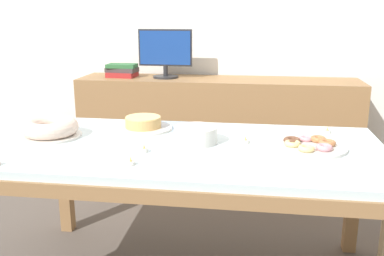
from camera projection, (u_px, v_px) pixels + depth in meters
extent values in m
cube|color=white|center=(222.00, 18.00, 3.51)|extent=(8.00, 0.10, 2.60)
cube|color=silver|center=(192.00, 149.00, 2.04)|extent=(1.82, 0.92, 0.04)
cube|color=olive|center=(176.00, 195.00, 1.64)|extent=(1.85, 0.08, 0.06)
cube|color=olive|center=(203.00, 134.00, 2.47)|extent=(1.85, 0.08, 0.06)
cube|color=olive|center=(21.00, 150.00, 2.18)|extent=(0.08, 0.95, 0.06)
cube|color=olive|center=(65.00, 180.00, 2.65)|extent=(0.07, 0.07, 0.67)
cube|color=olive|center=(353.00, 197.00, 2.42)|extent=(0.07, 0.07, 0.67)
cube|color=olive|center=(217.00, 131.00, 3.45)|extent=(2.19, 0.44, 0.84)
cylinder|color=#262628|center=(166.00, 77.00, 3.40)|extent=(0.20, 0.20, 0.02)
cylinder|color=#262628|center=(166.00, 70.00, 3.38)|extent=(0.04, 0.04, 0.09)
cube|color=#262628|center=(165.00, 48.00, 3.34)|extent=(0.42, 0.02, 0.28)
cube|color=navy|center=(165.00, 48.00, 3.33)|extent=(0.40, 0.00, 0.26)
cube|color=maroon|center=(122.00, 74.00, 3.44)|extent=(0.23, 0.19, 0.04)
cube|color=#3F3838|center=(122.00, 70.00, 3.43)|extent=(0.26, 0.17, 0.04)
cube|color=#2D6638|center=(122.00, 66.00, 3.43)|extent=(0.23, 0.15, 0.03)
cylinder|color=silver|center=(143.00, 128.00, 2.33)|extent=(0.31, 0.31, 0.01)
cylinder|color=tan|center=(143.00, 122.00, 2.32)|extent=(0.19, 0.19, 0.05)
cylinder|color=#F4CA7D|center=(143.00, 117.00, 2.31)|extent=(0.19, 0.19, 0.01)
cylinder|color=silver|center=(51.00, 136.00, 2.18)|extent=(0.31, 0.31, 0.01)
torus|color=beige|center=(50.00, 127.00, 2.17)|extent=(0.28, 0.28, 0.08)
cylinder|color=silver|center=(309.00, 147.00, 2.00)|extent=(0.35, 0.35, 0.01)
torus|color=#B27042|center=(327.00, 143.00, 1.99)|extent=(0.08, 0.08, 0.02)
torus|color=#B27042|center=(318.00, 139.00, 2.05)|extent=(0.08, 0.08, 0.03)
torus|color=pink|center=(305.00, 138.00, 2.07)|extent=(0.07, 0.07, 0.02)
torus|color=brown|center=(292.00, 140.00, 2.03)|extent=(0.08, 0.08, 0.03)
torus|color=#EAD184|center=(293.00, 143.00, 1.98)|extent=(0.08, 0.08, 0.02)
torus|color=#EAD184|center=(306.00, 148.00, 1.91)|extent=(0.07, 0.07, 0.02)
torus|color=pink|center=(324.00, 147.00, 1.92)|extent=(0.08, 0.08, 0.03)
cylinder|color=silver|center=(196.00, 142.00, 2.08)|extent=(0.21, 0.21, 0.01)
cylinder|color=silver|center=(196.00, 140.00, 2.08)|extent=(0.21, 0.21, 0.01)
cylinder|color=silver|center=(196.00, 138.00, 2.08)|extent=(0.21, 0.21, 0.01)
cylinder|color=silver|center=(196.00, 136.00, 2.08)|extent=(0.21, 0.21, 0.01)
cylinder|color=silver|center=(196.00, 134.00, 2.07)|extent=(0.21, 0.21, 0.01)
cylinder|color=silver|center=(196.00, 132.00, 2.07)|extent=(0.21, 0.21, 0.01)
cylinder|color=silver|center=(196.00, 130.00, 2.07)|extent=(0.21, 0.21, 0.01)
cylinder|color=silver|center=(196.00, 128.00, 2.07)|extent=(0.21, 0.21, 0.01)
cylinder|color=silver|center=(327.00, 132.00, 2.25)|extent=(0.04, 0.04, 0.02)
cylinder|color=white|center=(327.00, 131.00, 2.25)|extent=(0.03, 0.03, 0.00)
cone|color=#F9B74C|center=(327.00, 128.00, 2.24)|extent=(0.01, 0.01, 0.02)
cylinder|color=silver|center=(144.00, 150.00, 1.94)|extent=(0.04, 0.04, 0.02)
cylinder|color=white|center=(144.00, 149.00, 1.94)|extent=(0.03, 0.03, 0.00)
cone|color=#F9B74C|center=(144.00, 146.00, 1.94)|extent=(0.01, 0.01, 0.02)
cylinder|color=silver|center=(245.00, 142.00, 2.07)|extent=(0.04, 0.04, 0.02)
cylinder|color=white|center=(245.00, 140.00, 2.07)|extent=(0.03, 0.03, 0.00)
cone|color=#F9B74C|center=(246.00, 138.00, 2.07)|extent=(0.01, 0.01, 0.02)
cylinder|color=silver|center=(131.00, 163.00, 1.77)|extent=(0.04, 0.04, 0.02)
cylinder|color=white|center=(131.00, 162.00, 1.77)|extent=(0.03, 0.03, 0.00)
cone|color=#F9B74C|center=(131.00, 159.00, 1.77)|extent=(0.01, 0.01, 0.02)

